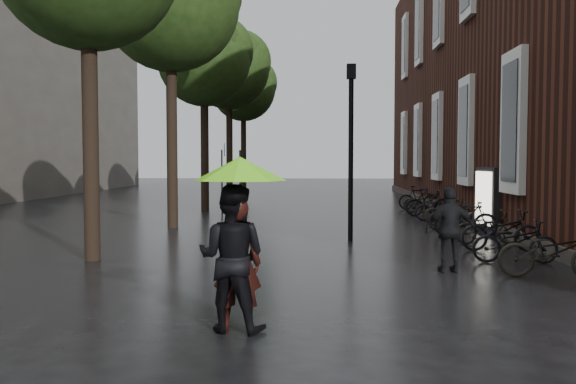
# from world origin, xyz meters

# --- Properties ---
(brick_building) EXTENTS (10.20, 33.20, 12.00)m
(brick_building) POSITION_xyz_m (10.47, 19.46, 5.99)
(brick_building) COLOR #38160F
(brick_building) RESTS_ON ground
(street_trees) EXTENTS (4.33, 34.03, 8.91)m
(street_trees) POSITION_xyz_m (-3.99, 15.91, 6.34)
(street_trees) COLOR black
(street_trees) RESTS_ON ground
(person_burgundy) EXTENTS (0.60, 0.40, 1.63)m
(person_burgundy) POSITION_xyz_m (-0.44, 2.10, 0.82)
(person_burgundy) COLOR black
(person_burgundy) RESTS_ON ground
(person_black) EXTENTS (0.98, 0.82, 1.78)m
(person_black) POSITION_xyz_m (-0.50, 2.06, 0.89)
(person_black) COLOR black
(person_black) RESTS_ON ground
(lime_umbrella) EXTENTS (1.11, 1.11, 1.63)m
(lime_umbrella) POSITION_xyz_m (-0.39, 2.05, 1.96)
(lime_umbrella) COLOR black
(lime_umbrella) RESTS_ON ground
(pedestrian_walking) EXTENTS (0.95, 0.47, 1.57)m
(pedestrian_walking) POSITION_xyz_m (2.94, 6.04, 0.78)
(pedestrian_walking) COLOR black
(pedestrian_walking) RESTS_ON ground
(parked_bicycles) EXTENTS (1.94, 15.13, 1.01)m
(parked_bicycles) POSITION_xyz_m (4.55, 12.43, 0.45)
(parked_bicycles) COLOR black
(parked_bicycles) RESTS_ON ground
(ad_lightbox) EXTENTS (0.28, 1.22, 1.84)m
(ad_lightbox) POSITION_xyz_m (5.31, 12.28, 0.93)
(ad_lightbox) COLOR black
(ad_lightbox) RESTS_ON ground
(lamp_post) EXTENTS (0.23, 0.23, 4.44)m
(lamp_post) POSITION_xyz_m (1.33, 10.20, 2.69)
(lamp_post) COLOR black
(lamp_post) RESTS_ON ground
(cycle_sign) EXTENTS (0.14, 0.48, 2.66)m
(cycle_sign) POSITION_xyz_m (-3.07, 17.47, 1.76)
(cycle_sign) COLOR #262628
(cycle_sign) RESTS_ON ground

